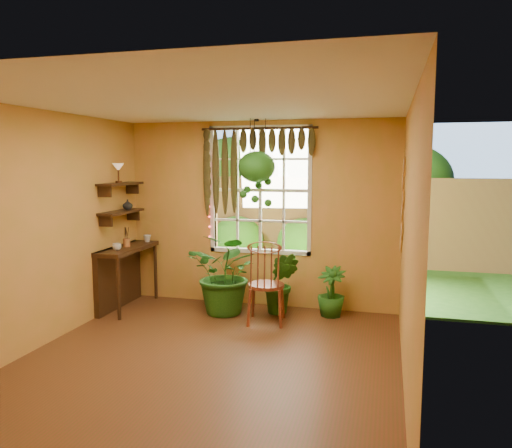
{
  "coord_description": "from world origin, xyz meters",
  "views": [
    {
      "loc": [
        1.81,
        -4.76,
        2.11
      ],
      "look_at": [
        0.24,
        1.15,
        1.35
      ],
      "focal_mm": 35.0,
      "sensor_mm": 36.0,
      "label": 1
    }
  ],
  "objects_px": {
    "potted_plant_left": "(227,274)",
    "hanging_basket": "(257,171)",
    "counter_ledge": "(121,270)",
    "potted_plant_mid": "(281,283)",
    "windsor_chair": "(266,296)"
  },
  "relations": [
    {
      "from": "windsor_chair",
      "to": "potted_plant_mid",
      "type": "bearing_deg",
      "value": 70.56
    },
    {
      "from": "potted_plant_left",
      "to": "hanging_basket",
      "type": "relative_size",
      "value": 0.93
    },
    {
      "from": "counter_ledge",
      "to": "potted_plant_left",
      "type": "bearing_deg",
      "value": 3.02
    },
    {
      "from": "counter_ledge",
      "to": "potted_plant_mid",
      "type": "distance_m",
      "value": 2.33
    },
    {
      "from": "windsor_chair",
      "to": "potted_plant_left",
      "type": "relative_size",
      "value": 1.12
    },
    {
      "from": "counter_ledge",
      "to": "hanging_basket",
      "type": "xyz_separation_m",
      "value": [
        1.93,
        0.39,
        1.43
      ]
    },
    {
      "from": "potted_plant_left",
      "to": "windsor_chair",
      "type": "bearing_deg",
      "value": -23.02
    },
    {
      "from": "potted_plant_left",
      "to": "potted_plant_mid",
      "type": "height_order",
      "value": "potted_plant_left"
    },
    {
      "from": "potted_plant_mid",
      "to": "hanging_basket",
      "type": "bearing_deg",
      "value": 164.66
    },
    {
      "from": "potted_plant_left",
      "to": "potted_plant_mid",
      "type": "distance_m",
      "value": 0.76
    },
    {
      "from": "hanging_basket",
      "to": "potted_plant_left",
      "type": "bearing_deg",
      "value": -137.51
    },
    {
      "from": "counter_ledge",
      "to": "hanging_basket",
      "type": "relative_size",
      "value": 0.98
    },
    {
      "from": "windsor_chair",
      "to": "potted_plant_mid",
      "type": "xyz_separation_m",
      "value": [
        0.1,
        0.47,
        0.07
      ]
    },
    {
      "from": "counter_ledge",
      "to": "potted_plant_left",
      "type": "xyz_separation_m",
      "value": [
        1.59,
        0.08,
        0.02
      ]
    },
    {
      "from": "counter_ledge",
      "to": "potted_plant_mid",
      "type": "xyz_separation_m",
      "value": [
        2.31,
        0.29,
        -0.11
      ]
    }
  ]
}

